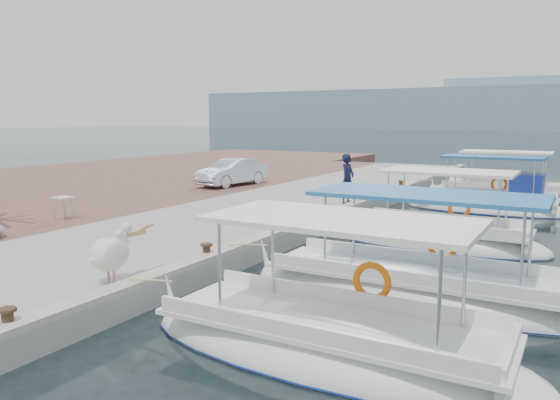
% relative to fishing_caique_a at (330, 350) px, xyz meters
% --- Properties ---
extents(ground, '(400.00, 400.00, 0.00)m').
position_rel_fishing_caique_a_xyz_m(ground, '(-3.91, 6.01, -0.13)').
color(ground, black).
rests_on(ground, ground).
extents(concrete_quay, '(6.00, 40.00, 0.50)m').
position_rel_fishing_caique_a_xyz_m(concrete_quay, '(-6.91, 11.01, 0.12)').
color(concrete_quay, gray).
rests_on(concrete_quay, ground).
extents(quay_curb, '(0.44, 40.00, 0.12)m').
position_rel_fishing_caique_a_xyz_m(quay_curb, '(-4.13, 11.01, 0.43)').
color(quay_curb, '#A09B8E').
rests_on(quay_curb, concrete_quay).
extents(cobblestone_strip, '(4.00, 40.00, 0.50)m').
position_rel_fishing_caique_a_xyz_m(cobblestone_strip, '(-11.91, 11.01, 0.12)').
color(cobblestone_strip, brown).
rests_on(cobblestone_strip, ground).
extents(land_backing, '(16.00, 60.00, 0.48)m').
position_rel_fishing_caique_a_xyz_m(land_backing, '(-21.91, 11.01, 0.11)').
color(land_backing, brown).
rests_on(land_backing, ground).
extents(fishing_caique_a, '(6.65, 2.19, 2.83)m').
position_rel_fishing_caique_a_xyz_m(fishing_caique_a, '(0.00, 0.00, 0.00)').
color(fishing_caique_a, white).
rests_on(fishing_caique_a, ground).
extents(fishing_caique_b, '(7.44, 2.14, 2.83)m').
position_rel_fishing_caique_a_xyz_m(fishing_caique_b, '(0.40, 3.34, -0.00)').
color(fishing_caique_b, white).
rests_on(fishing_caique_b, ground).
extents(fishing_caique_c, '(6.05, 2.14, 2.83)m').
position_rel_fishing_caique_a_xyz_m(fishing_caique_c, '(-0.30, 8.46, 0.00)').
color(fishing_caique_c, white).
rests_on(fishing_caique_c, ground).
extents(fishing_caique_d, '(6.37, 2.16, 2.83)m').
position_rel_fishing_caique_a_xyz_m(fishing_caique_d, '(-0.03, 15.60, 0.07)').
color(fishing_caique_d, white).
rests_on(fishing_caique_d, ground).
extents(fishing_caique_e, '(6.43, 2.00, 2.83)m').
position_rel_fishing_caique_a_xyz_m(fishing_caique_e, '(-0.11, 19.27, 0.00)').
color(fishing_caique_e, white).
rests_on(fishing_caique_e, ground).
extents(mooring_bollards, '(0.28, 20.28, 0.33)m').
position_rel_fishing_caique_a_xyz_m(mooring_bollards, '(-4.26, 7.51, 0.57)').
color(mooring_bollards, black).
rests_on(mooring_bollards, concrete_quay).
extents(pelican, '(0.62, 1.50, 1.16)m').
position_rel_fishing_caique_a_xyz_m(pelican, '(-4.67, 0.02, 0.97)').
color(pelican, tan).
rests_on(pelican, concrete_quay).
extents(fisherman, '(0.51, 0.72, 1.90)m').
position_rel_fishing_caique_a_xyz_m(fisherman, '(-4.51, 11.57, 1.32)').
color(fisherman, black).
rests_on(fisherman, concrete_quay).
extents(parked_car, '(1.89, 4.07, 1.29)m').
position_rel_fishing_caique_a_xyz_m(parked_car, '(-11.62, 14.28, 1.02)').
color(parked_car, silver).
rests_on(parked_car, cobblestone_strip).
extents(folding_table, '(0.55, 0.55, 0.73)m').
position_rel_fishing_caique_a_xyz_m(folding_table, '(-11.16, 4.15, 0.90)').
color(folding_table, silver).
rests_on(folding_table, cobblestone_strip).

